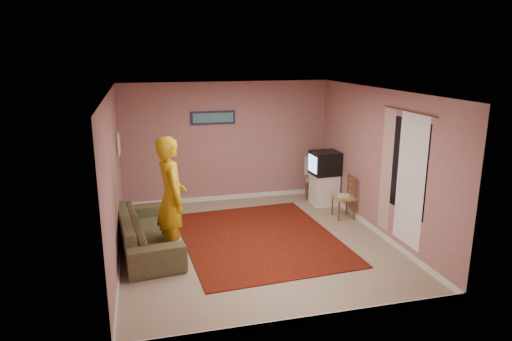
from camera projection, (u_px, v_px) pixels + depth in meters
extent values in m
plane|color=gray|center=(255.00, 243.00, 7.88)|extent=(5.00, 5.00, 0.00)
cube|color=#9F6D68|center=(227.00, 142.00, 9.89)|extent=(4.50, 0.02, 2.60)
cube|color=#9F6D68|center=(309.00, 224.00, 5.20)|extent=(4.50, 0.02, 2.60)
cube|color=#9F6D68|center=(114.00, 179.00, 7.01)|extent=(0.02, 5.00, 2.60)
cube|color=#9F6D68|center=(378.00, 162.00, 8.09)|extent=(0.02, 5.00, 2.60)
cube|color=silver|center=(255.00, 91.00, 7.22)|extent=(4.50, 5.00, 0.02)
cube|color=silver|center=(228.00, 197.00, 10.20)|extent=(4.50, 0.02, 0.10)
cube|color=silver|center=(306.00, 320.00, 5.53)|extent=(4.50, 0.02, 0.10)
cube|color=silver|center=(121.00, 254.00, 7.33)|extent=(0.02, 5.00, 0.10)
cube|color=silver|center=(373.00, 228.00, 8.40)|extent=(0.02, 5.00, 0.10)
cube|color=black|center=(407.00, 166.00, 7.20)|extent=(0.01, 1.10, 1.50)
cube|color=white|center=(410.00, 181.00, 7.11)|extent=(0.01, 0.75, 2.10)
cube|color=beige|center=(386.00, 170.00, 7.76)|extent=(0.01, 0.35, 2.10)
cylinder|color=brown|center=(409.00, 111.00, 6.97)|extent=(0.02, 1.40, 0.02)
cube|color=#16183D|center=(213.00, 118.00, 9.65)|extent=(0.95, 0.03, 0.28)
cube|color=#325B8B|center=(213.00, 118.00, 9.64)|extent=(0.86, 0.01, 0.20)
cube|color=beige|center=(118.00, 144.00, 8.45)|extent=(0.03, 0.38, 0.42)
cube|color=silver|center=(120.00, 144.00, 8.46)|extent=(0.01, 0.30, 0.34)
cube|color=black|center=(259.00, 238.00, 8.07)|extent=(2.79, 3.40, 0.02)
cube|color=white|center=(324.00, 189.00, 9.82)|extent=(0.53, 0.48, 0.67)
cube|color=black|center=(325.00, 163.00, 9.67)|extent=(0.59, 0.54, 0.50)
cube|color=#8CB2F2|center=(313.00, 164.00, 9.59)|extent=(0.04, 0.41, 0.35)
cube|color=tan|center=(315.00, 179.00, 10.18)|extent=(0.52, 0.51, 0.05)
cube|color=brown|center=(315.00, 169.00, 10.12)|extent=(0.41, 0.17, 0.48)
cube|color=silver|center=(315.00, 177.00, 10.17)|extent=(0.32, 0.24, 0.05)
cube|color=#7BA0CA|center=(314.00, 165.00, 10.21)|extent=(0.41, 0.05, 0.43)
cube|color=tan|center=(344.00, 198.00, 9.00)|extent=(0.37, 0.39, 0.05)
cube|color=brown|center=(344.00, 187.00, 8.95)|extent=(0.04, 0.39, 0.44)
cube|color=silver|center=(344.00, 195.00, 8.99)|extent=(0.22, 0.17, 0.04)
imported|color=brown|center=(147.00, 231.00, 7.54)|extent=(1.11, 2.29, 0.64)
imported|color=gold|center=(172.00, 198.00, 7.12)|extent=(0.57, 0.78, 1.97)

